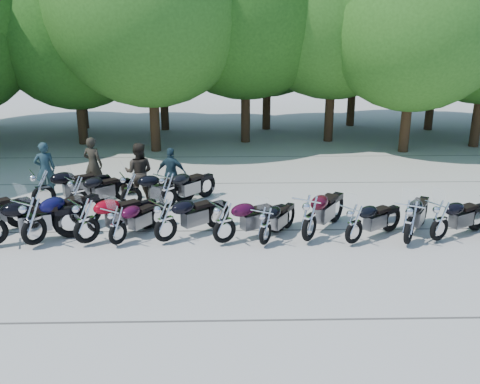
{
  "coord_description": "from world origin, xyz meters",
  "views": [
    {
      "loc": [
        -0.3,
        -11.32,
        5.17
      ],
      "look_at": [
        0.0,
        1.5,
        1.1
      ],
      "focal_mm": 38.0,
      "sensor_mm": 36.0,
      "label": 1
    }
  ],
  "objects_px": {
    "rider_3": "(93,164)",
    "motorcycle_9": "(354,223)",
    "motorcycle_5": "(165,220)",
    "motorcycle_15": "(78,192)",
    "motorcycle_7": "(265,225)",
    "motorcycle_16": "(131,189)",
    "motorcycle_2": "(33,220)",
    "motorcycle_6": "(224,221)",
    "rider_1": "(139,172)",
    "motorcycle_10": "(410,221)",
    "motorcycle_3": "(86,220)",
    "motorcycle_17": "(168,189)",
    "motorcycle_4": "(117,224)",
    "motorcycle_8": "(310,217)",
    "motorcycle_11": "(440,220)",
    "rider_0": "(45,169)",
    "rider_2": "(172,173)",
    "motorcycle_14": "(43,188)"
  },
  "relations": [
    {
      "from": "rider_3",
      "to": "motorcycle_9",
      "type": "bearing_deg",
      "value": 165.79
    },
    {
      "from": "motorcycle_5",
      "to": "motorcycle_15",
      "type": "xyz_separation_m",
      "value": [
        -2.9,
        2.51,
        -0.05
      ]
    },
    {
      "from": "motorcycle_7",
      "to": "motorcycle_15",
      "type": "bearing_deg",
      "value": 2.75
    },
    {
      "from": "motorcycle_9",
      "to": "motorcycle_16",
      "type": "height_order",
      "value": "motorcycle_16"
    },
    {
      "from": "motorcycle_2",
      "to": "motorcycle_6",
      "type": "bearing_deg",
      "value": -147.56
    },
    {
      "from": "motorcycle_7",
      "to": "motorcycle_9",
      "type": "distance_m",
      "value": 2.22
    },
    {
      "from": "motorcycle_9",
      "to": "rider_1",
      "type": "xyz_separation_m",
      "value": [
        -5.95,
        3.69,
        0.34
      ]
    },
    {
      "from": "motorcycle_2",
      "to": "rider_3",
      "type": "xyz_separation_m",
      "value": [
        0.3,
        4.74,
        0.2
      ]
    },
    {
      "from": "motorcycle_2",
      "to": "motorcycle_9",
      "type": "distance_m",
      "value": 7.97
    },
    {
      "from": "motorcycle_2",
      "to": "motorcycle_9",
      "type": "bearing_deg",
      "value": -148.37
    },
    {
      "from": "motorcycle_10",
      "to": "motorcycle_3",
      "type": "bearing_deg",
      "value": 29.36
    },
    {
      "from": "motorcycle_3",
      "to": "motorcycle_10",
      "type": "xyz_separation_m",
      "value": [
        8.06,
        -0.22,
        -0.02
      ]
    },
    {
      "from": "motorcycle_3",
      "to": "motorcycle_17",
      "type": "height_order",
      "value": "motorcycle_3"
    },
    {
      "from": "motorcycle_3",
      "to": "motorcycle_10",
      "type": "height_order",
      "value": "motorcycle_3"
    },
    {
      "from": "motorcycle_6",
      "to": "motorcycle_4",
      "type": "bearing_deg",
      "value": 59.57
    },
    {
      "from": "motorcycle_4",
      "to": "motorcycle_9",
      "type": "height_order",
      "value": "motorcycle_9"
    },
    {
      "from": "motorcycle_8",
      "to": "motorcycle_11",
      "type": "xyz_separation_m",
      "value": [
        3.31,
        -0.05,
        -0.08
      ]
    },
    {
      "from": "motorcycle_2",
      "to": "rider_0",
      "type": "bearing_deg",
      "value": -42.91
    },
    {
      "from": "motorcycle_8",
      "to": "motorcycle_15",
      "type": "relative_size",
      "value": 1.17
    },
    {
      "from": "motorcycle_4",
      "to": "motorcycle_5",
      "type": "distance_m",
      "value": 1.19
    },
    {
      "from": "motorcycle_15",
      "to": "motorcycle_17",
      "type": "xyz_separation_m",
      "value": [
        2.67,
        0.05,
        0.04
      ]
    },
    {
      "from": "motorcycle_17",
      "to": "rider_1",
      "type": "bearing_deg",
      "value": -0.49
    },
    {
      "from": "motorcycle_11",
      "to": "motorcycle_15",
      "type": "bearing_deg",
      "value": 44.53
    },
    {
      "from": "motorcycle_5",
      "to": "motorcycle_8",
      "type": "bearing_deg",
      "value": -130.11
    },
    {
      "from": "motorcycle_11",
      "to": "motorcycle_6",
      "type": "bearing_deg",
      "value": 59.69
    },
    {
      "from": "motorcycle_2",
      "to": "rider_3",
      "type": "relative_size",
      "value": 1.39
    },
    {
      "from": "motorcycle_2",
      "to": "motorcycle_4",
      "type": "xyz_separation_m",
      "value": [
        2.06,
        0.01,
        -0.14
      ]
    },
    {
      "from": "motorcycle_3",
      "to": "rider_2",
      "type": "relative_size",
      "value": 1.47
    },
    {
      "from": "motorcycle_3",
      "to": "rider_3",
      "type": "bearing_deg",
      "value": -28.73
    },
    {
      "from": "motorcycle_8",
      "to": "motorcycle_15",
      "type": "xyz_separation_m",
      "value": [
        -6.53,
        2.56,
        -0.1
      ]
    },
    {
      "from": "motorcycle_4",
      "to": "motorcycle_11",
      "type": "distance_m",
      "value": 8.12
    },
    {
      "from": "motorcycle_3",
      "to": "motorcycle_8",
      "type": "bearing_deg",
      "value": -130.3
    },
    {
      "from": "motorcycle_3",
      "to": "motorcycle_7",
      "type": "xyz_separation_m",
      "value": [
        4.47,
        -0.16,
        -0.12
      ]
    },
    {
      "from": "motorcycle_8",
      "to": "rider_3",
      "type": "height_order",
      "value": "rider_3"
    },
    {
      "from": "motorcycle_4",
      "to": "motorcycle_16",
      "type": "distance_m",
      "value": 2.76
    },
    {
      "from": "motorcycle_5",
      "to": "motorcycle_16",
      "type": "xyz_separation_m",
      "value": [
        -1.33,
        2.62,
        -0.01
      ]
    },
    {
      "from": "motorcycle_14",
      "to": "rider_1",
      "type": "distance_m",
      "value": 2.87
    },
    {
      "from": "motorcycle_5",
      "to": "motorcycle_10",
      "type": "xyz_separation_m",
      "value": [
        6.1,
        -0.29,
        0.01
      ]
    },
    {
      "from": "motorcycle_7",
      "to": "motorcycle_15",
      "type": "height_order",
      "value": "motorcycle_15"
    },
    {
      "from": "motorcycle_15",
      "to": "motorcycle_11",
      "type": "bearing_deg",
      "value": -146.02
    },
    {
      "from": "motorcycle_2",
      "to": "motorcycle_7",
      "type": "relative_size",
      "value": 1.26
    },
    {
      "from": "motorcycle_9",
      "to": "motorcycle_14",
      "type": "xyz_separation_m",
      "value": [
        -8.69,
        2.88,
        0.1
      ]
    },
    {
      "from": "motorcycle_8",
      "to": "motorcycle_11",
      "type": "relative_size",
      "value": 1.13
    },
    {
      "from": "motorcycle_10",
      "to": "rider_3",
      "type": "bearing_deg",
      "value": 2.5
    },
    {
      "from": "motorcycle_2",
      "to": "motorcycle_3",
      "type": "xyz_separation_m",
      "value": [
        1.28,
        0.07,
        -0.03
      ]
    },
    {
      "from": "motorcycle_10",
      "to": "rider_3",
      "type": "distance_m",
      "value": 10.28
    },
    {
      "from": "motorcycle_14",
      "to": "motorcycle_16",
      "type": "height_order",
      "value": "motorcycle_14"
    },
    {
      "from": "motorcycle_15",
      "to": "rider_0",
      "type": "distance_m",
      "value": 2.14
    },
    {
      "from": "motorcycle_17",
      "to": "rider_3",
      "type": "bearing_deg",
      "value": 4.68
    },
    {
      "from": "motorcycle_8",
      "to": "rider_2",
      "type": "relative_size",
      "value": 1.51
    }
  ]
}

